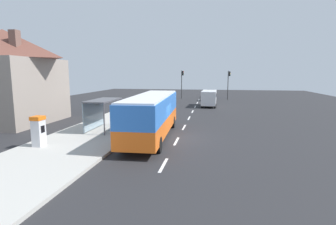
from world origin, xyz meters
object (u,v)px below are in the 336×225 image
at_px(ticket_machine, 39,131).
at_px(recycling_bin_orange, 129,123).
at_px(recycling_bin_yellow, 136,119).
at_px(house_behind_platform, 6,76).
at_px(bus, 152,114).
at_px(white_van, 209,97).
at_px(bus_shelter, 100,107).
at_px(sedan_near, 211,93).
at_px(recycling_bin_red, 133,120).
at_px(recycling_bin_blue, 131,122).
at_px(traffic_light_far_side, 182,80).
at_px(sedan_far, 210,96).
at_px(traffic_light_near_side, 229,81).

bearing_deg(ticket_machine, recycling_bin_orange, 56.91).
height_order(recycling_bin_yellow, house_behind_platform, house_behind_platform).
distance_m(bus, white_van, 20.24).
bearing_deg(bus_shelter, house_behind_platform, 167.14).
bearing_deg(recycling_bin_yellow, house_behind_platform, -178.42).
relative_size(sedan_near, recycling_bin_red, 4.73).
bearing_deg(sedan_near, recycling_bin_blue, -101.44).
distance_m(bus, traffic_light_far_side, 31.38).
distance_m(white_van, sedan_near, 15.00).
bearing_deg(recycling_bin_red, recycling_bin_blue, -90.00).
bearing_deg(recycling_bin_orange, traffic_light_far_side, 87.86).
bearing_deg(recycling_bin_red, ticket_machine, -117.92).
xyz_separation_m(sedan_near, traffic_light_far_side, (-5.41, -3.53, 2.73)).
relative_size(house_behind_platform, bus_shelter, 2.23).
xyz_separation_m(sedan_far, ticket_machine, (-10.47, -32.72, 0.38)).
bearing_deg(recycling_bin_yellow, traffic_light_far_side, 87.69).
xyz_separation_m(traffic_light_near_side, house_behind_platform, (-22.47, -26.77, 1.10)).
height_order(ticket_machine, recycling_bin_red, ticket_machine).
bearing_deg(recycling_bin_red, bus_shelter, -136.98).
xyz_separation_m(sedan_far, house_behind_platform, (-19.27, -24.88, 3.77)).
relative_size(bus, traffic_light_near_side, 2.12).
xyz_separation_m(house_behind_platform, bus_shelter, (10.56, -2.41, -2.46)).
xyz_separation_m(sedan_near, recycling_bin_blue, (-6.50, -32.15, -0.14)).
bearing_deg(recycling_bin_red, sedan_far, 75.56).
distance_m(ticket_machine, house_behind_platform, 12.27).
xyz_separation_m(recycling_bin_red, bus_shelter, (-2.21, -2.06, 1.44)).
height_order(sedan_near, sedan_far, same).
bearing_deg(white_van, bus, -101.15).
height_order(recycling_bin_blue, traffic_light_far_side, traffic_light_far_side).
relative_size(sedan_near, sedan_far, 1.00).
distance_m(recycling_bin_red, traffic_light_near_side, 28.93).
xyz_separation_m(sedan_near, traffic_light_near_side, (3.19, -4.33, 2.67)).
bearing_deg(bus, recycling_bin_yellow, 121.32).
xyz_separation_m(white_van, recycling_bin_orange, (-6.40, -17.86, -0.69)).
bearing_deg(traffic_light_far_side, recycling_bin_yellow, -92.31).
xyz_separation_m(recycling_bin_orange, traffic_light_far_side, (1.10, 29.32, 2.86)).
xyz_separation_m(bus, recycling_bin_red, (-2.49, 3.39, -1.19)).
relative_size(recycling_bin_red, house_behind_platform, 0.11).
distance_m(sedan_near, recycling_bin_red, 32.11).
distance_m(sedan_near, recycling_bin_yellow, 31.43).
relative_size(recycling_bin_orange, recycling_bin_blue, 1.00).
bearing_deg(white_van, ticket_machine, -113.41).
height_order(recycling_bin_yellow, traffic_light_near_side, traffic_light_near_side).
height_order(white_van, recycling_bin_blue, white_van).
distance_m(white_van, recycling_bin_red, 17.68).
bearing_deg(sedan_far, ticket_machine, -107.74).
distance_m(bus, recycling_bin_yellow, 4.93).
xyz_separation_m(bus, bus_shelter, (-4.70, 1.32, 0.25)).
relative_size(sedan_far, recycling_bin_orange, 4.71).
xyz_separation_m(sedan_near, recycling_bin_orange, (-6.50, -32.85, -0.14)).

